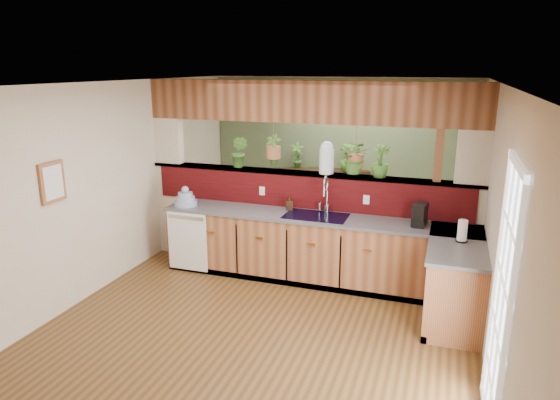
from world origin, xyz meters
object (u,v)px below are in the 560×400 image
(faucet, at_px, (326,193))
(paper_towel, at_px, (462,231))
(dish_stack, at_px, (186,200))
(glass_jar, at_px, (327,157))
(soap_dispenser, at_px, (289,203))
(shelving_console, at_px, (321,199))
(coffee_maker, at_px, (420,216))

(faucet, relative_size, paper_towel, 1.92)
(faucet, xyz_separation_m, paper_towel, (1.69, -0.57, -0.15))
(dish_stack, xyz_separation_m, glass_jar, (1.88, 0.48, 0.62))
(paper_towel, height_order, glass_jar, glass_jar)
(glass_jar, bearing_deg, dish_stack, -165.59)
(dish_stack, bearing_deg, faucet, 7.62)
(faucet, height_order, dish_stack, faucet)
(soap_dispenser, bearing_deg, dish_stack, -169.51)
(soap_dispenser, distance_m, shelving_console, 2.18)
(soap_dispenser, bearing_deg, faucet, -0.72)
(paper_towel, bearing_deg, glass_jar, 155.41)
(coffee_maker, relative_size, shelving_console, 0.17)
(faucet, xyz_separation_m, shelving_console, (-0.58, 2.12, -0.68))
(coffee_maker, xyz_separation_m, glass_jar, (-1.26, 0.37, 0.58))
(soap_dispenser, relative_size, coffee_maker, 0.71)
(soap_dispenser, relative_size, glass_jar, 0.46)
(coffee_maker, distance_m, shelving_console, 2.94)
(soap_dispenser, xyz_separation_m, shelving_console, (-0.08, 2.12, -0.50))
(faucet, height_order, paper_towel, faucet)
(soap_dispenser, distance_m, glass_jar, 0.79)
(paper_towel, bearing_deg, faucet, 161.22)
(soap_dispenser, distance_m, coffee_maker, 1.71)
(dish_stack, bearing_deg, glass_jar, 14.41)
(paper_towel, relative_size, shelving_console, 0.17)
(coffee_maker, distance_m, glass_jar, 1.44)
(faucet, distance_m, paper_towel, 1.79)
(shelving_console, bearing_deg, soap_dispenser, -109.94)
(dish_stack, height_order, paper_towel, dish_stack)
(coffee_maker, bearing_deg, glass_jar, 174.09)
(faucet, distance_m, shelving_console, 2.30)
(faucet, distance_m, dish_stack, 1.96)
(coffee_maker, distance_m, paper_towel, 0.65)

